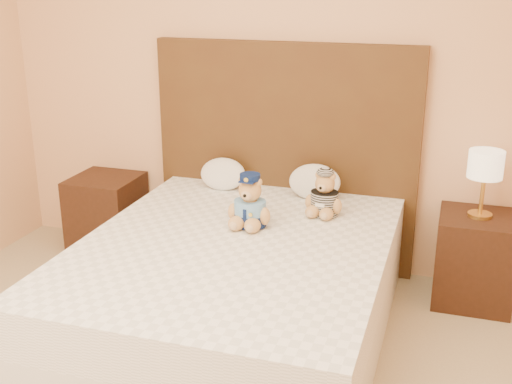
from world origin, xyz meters
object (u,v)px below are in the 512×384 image
nightstand_left (107,214)px  teddy_prisoner (325,193)px  bed (235,289)px  lamp (485,168)px  pillow_left (223,173)px  nightstand_right (474,259)px  teddy_police (250,201)px  pillow_right (315,180)px

nightstand_left → teddy_prisoner: 1.69m
bed → lamp: (1.25, 0.80, 0.57)m
bed → pillow_left: size_ratio=6.45×
nightstand_right → teddy_police: (-1.24, -0.55, 0.43)m
nightstand_left → nightstand_right: bearing=0.0°
teddy_police → pillow_right: teddy_police is taller
nightstand_left → nightstand_right: size_ratio=1.00×
nightstand_left → pillow_right: bearing=1.1°
teddy_police → pillow_right: 0.63m
bed → teddy_prisoner: size_ratio=7.48×
bed → teddy_prisoner: bearing=56.1°
nightstand_right → teddy_police: 1.42m
lamp → teddy_police: lamp is taller
lamp → pillow_right: lamp is taller
nightstand_left → nightstand_right: (2.50, 0.00, 0.00)m
nightstand_right → lamp: size_ratio=1.38×
lamp → teddy_prisoner: size_ratio=1.50×
nightstand_right → nightstand_left: bearing=180.0°
nightstand_right → pillow_left: size_ratio=1.77×
nightstand_right → teddy_prisoner: size_ratio=2.06×
lamp → teddy_prisoner: bearing=-164.1°
nightstand_right → lamp: 0.57m
teddy_prisoner → lamp: bearing=24.9°
teddy_police → pillow_left: size_ratio=0.98×
teddy_prisoner → pillow_left: 0.79m
teddy_prisoner → pillow_left: (-0.74, 0.28, -0.02)m
pillow_right → teddy_prisoner: bearing=-66.3°
nightstand_right → teddy_prisoner: bearing=-164.1°
nightstand_left → teddy_police: 1.44m
teddy_police → teddy_prisoner: teddy_police is taller
teddy_police → pillow_right: (0.24, 0.58, -0.04)m
nightstand_left → lamp: lamp is taller
pillow_right → nightstand_right: bearing=-1.7°
bed → nightstand_left: same height
lamp → bed: bearing=-147.4°
pillow_left → pillow_right: 0.62m
teddy_police → pillow_left: 0.70m
teddy_police → nightstand_left: bearing=159.9°
bed → pillow_left: (-0.37, 0.83, 0.38)m
pillow_left → lamp: bearing=-1.1°
bed → lamp: bearing=32.6°
lamp → nightstand_right: bearing=0.0°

